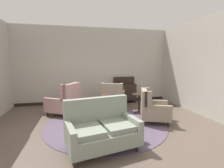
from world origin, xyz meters
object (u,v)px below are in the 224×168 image
Objects in this scene: settee at (102,129)px; armchair_near_window at (66,102)px; armchair_far_left at (152,108)px; coffee_table at (103,108)px; sideboard at (125,92)px; porcelain_vase at (104,101)px; armchair_foreground_right at (113,98)px; side_table at (139,102)px.

armchair_near_window reaches higher than settee.
armchair_far_left is at bearing 94.44° from armchair_near_window.
settee is 2.58m from armchair_near_window.
armchair_far_left is (1.67, 1.15, 0.01)m from settee.
sideboard is at bearing 58.44° from coffee_table.
sideboard is at bearing 147.94° from armchair_near_window.
armchair_far_left is at bearing -15.00° from coffee_table.
coffee_table is 2.94× the size of porcelain_vase.
settee reaches higher than porcelain_vase.
armchair_foreground_right is at bearing 61.07° from settee.
settee is 2.03m from armchair_far_left.
settee is 1.36× the size of sideboard.
armchair_far_left is 2.82m from armchair_near_window.
coffee_table is 1.38m from armchair_foreground_right.
armchair_near_window is 2.71m from sideboard.
armchair_foreground_right is at bearing -130.38° from sideboard.
armchair_foreground_right is (0.57, 1.26, 0.03)m from coffee_table.
armchair_near_window is 1.12× the size of armchair_foreground_right.
side_table is at bearing 156.80° from armchair_foreground_right.
coffee_table is 0.88× the size of sideboard.
coffee_table is 0.80× the size of armchair_near_window.
armchair_far_left reaches higher than coffee_table.
armchair_foreground_right is at bearing 133.78° from side_table.
armchair_far_left is (1.36, -0.35, -0.20)m from porcelain_vase.
porcelain_vase is 0.49× the size of side_table.
sideboard reaches higher than porcelain_vase.
settee is 2.57m from side_table.
porcelain_vase is 0.27× the size of armchair_near_window.
armchair_far_left is 0.93× the size of armchair_foreground_right.
armchair_foreground_right is at bearing 66.71° from porcelain_vase.
armchair_near_window is at bearing -153.73° from sideboard.
side_table is (-0.07, 0.85, -0.01)m from armchair_far_left.
coffee_table is 0.90× the size of armchair_foreground_right.
armchair_foreground_right is 1.13m from sideboard.
settee is at bearing -128.63° from side_table.
side_table is (1.29, 0.50, -0.21)m from porcelain_vase.
porcelain_vase is (0.02, -0.02, 0.22)m from coffee_table.
settee is at bearing -100.75° from coffee_table.
armchair_near_window reaches higher than porcelain_vase.
coffee_table is 1.45m from armchair_near_window.
settee reaches higher than side_table.
settee is at bearing 50.58° from armchair_near_window.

